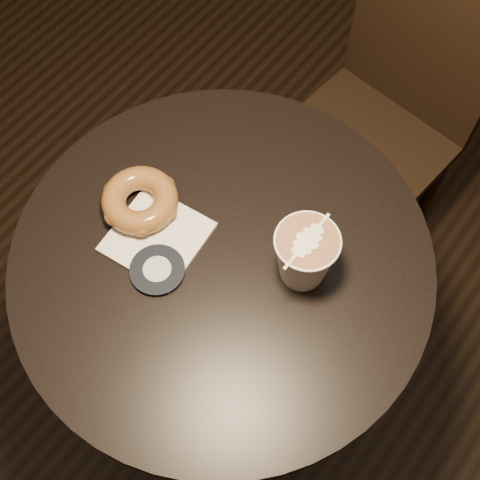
# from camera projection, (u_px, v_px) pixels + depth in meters

# --- Properties ---
(cafe_table) EXTENTS (0.70, 0.70, 0.75)m
(cafe_table) POSITION_uv_depth(u_px,v_px,m) (224.00, 303.00, 1.27)
(cafe_table) COLOR black
(cafe_table) RESTS_ON ground
(chair) EXTENTS (0.40, 0.40, 0.92)m
(chair) POSITION_uv_depth(u_px,v_px,m) (392.00, 99.00, 1.54)
(chair) COLOR black
(chair) RESTS_ON ground
(pastry_bag) EXTENTS (0.16, 0.16, 0.01)m
(pastry_bag) POSITION_uv_depth(u_px,v_px,m) (157.00, 237.00, 1.10)
(pastry_bag) COLOR white
(pastry_bag) RESTS_ON cafe_table
(doughnut) EXTENTS (0.13, 0.13, 0.04)m
(doughnut) POSITION_uv_depth(u_px,v_px,m) (140.00, 200.00, 1.11)
(doughnut) COLOR brown
(doughnut) RESTS_ON pastry_bag
(latte_cup) EXTENTS (0.10, 0.10, 0.11)m
(latte_cup) POSITION_uv_depth(u_px,v_px,m) (305.00, 257.00, 1.03)
(latte_cup) COLOR white
(latte_cup) RESTS_ON cafe_table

